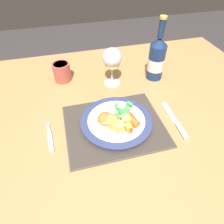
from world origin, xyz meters
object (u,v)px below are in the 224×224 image
at_px(fork, 50,139).
at_px(table_knife, 176,123).
at_px(dinner_plate, 116,121).
at_px(drinking_cup, 62,72).
at_px(wine_glass, 113,59).
at_px(dining_table, 122,122).
at_px(bottle, 157,59).

distance_m(fork, table_knife, 0.43).
bearing_deg(dinner_plate, drinking_cup, 115.54).
bearing_deg(table_knife, dinner_plate, 167.42).
bearing_deg(fork, wine_glass, 42.18).
bearing_deg(wine_glass, fork, -137.82).
xyz_separation_m(dining_table, wine_glass, (0.00, 0.16, 0.20)).
bearing_deg(dining_table, drinking_cup, 130.18).
bearing_deg(dinner_plate, wine_glass, 77.88).
bearing_deg(bottle, dinner_plate, -135.21).
distance_m(dinner_plate, drinking_cup, 0.36).
distance_m(dinner_plate, table_knife, 0.21).
xyz_separation_m(dining_table, fork, (-0.27, -0.09, 0.09)).
distance_m(dining_table, drinking_cup, 0.34).
bearing_deg(dining_table, fork, -161.73).
height_order(fork, drinking_cup, drinking_cup).
xyz_separation_m(fork, drinking_cup, (0.07, 0.33, 0.04)).
height_order(fork, table_knife, table_knife).
xyz_separation_m(fork, table_knife, (0.43, -0.04, 0.00)).
height_order(dinner_plate, drinking_cup, drinking_cup).
bearing_deg(dinner_plate, fork, -178.27).
bearing_deg(wine_glass, bottle, -0.78).
bearing_deg(wine_glass, table_knife, -62.27).
bearing_deg(fork, table_knife, -5.18).
height_order(dining_table, dinner_plate, dinner_plate).
bearing_deg(wine_glass, dinner_plate, -102.12).
distance_m(wine_glass, drinking_cup, 0.23).
relative_size(dining_table, dinner_plate, 5.39).
height_order(bottle, drinking_cup, bottle).
height_order(dining_table, table_knife, table_knife).
xyz_separation_m(dinner_plate, fork, (-0.23, -0.01, -0.01)).
bearing_deg(dinner_plate, dining_table, 59.77).
relative_size(fork, table_knife, 0.70).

